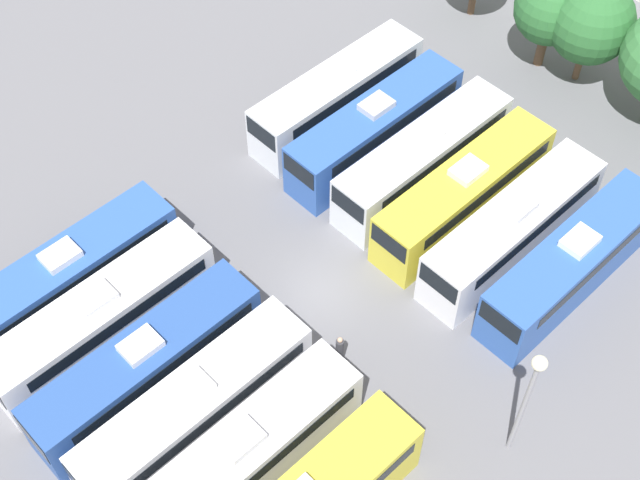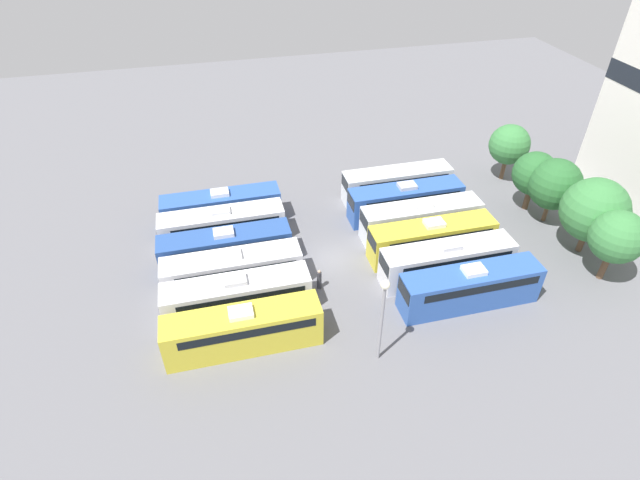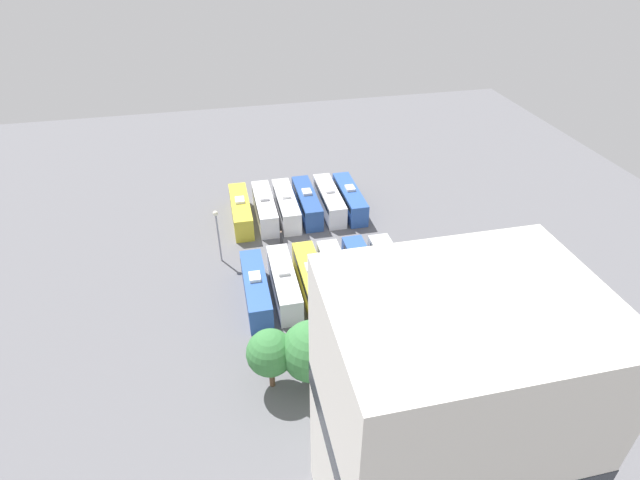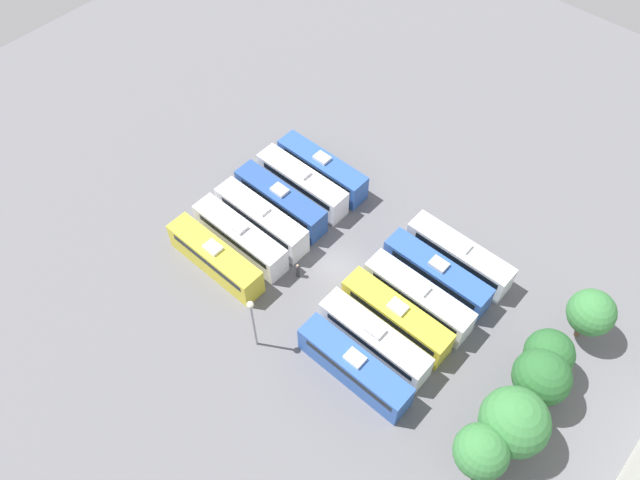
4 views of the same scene
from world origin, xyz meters
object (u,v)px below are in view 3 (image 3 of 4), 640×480
at_px(light_pole, 217,227).
at_px(tree_0, 447,330).
at_px(bus_10, 284,282).
at_px(tree_1, 385,335).
at_px(bus_11, 256,288).
at_px(depot_building, 443,430).
at_px(bus_1, 329,200).
at_px(worker_person, 281,237).
at_px(bus_0, 350,198).
at_px(bus_3, 286,205).
at_px(bus_5, 241,210).
at_px(tree_2, 363,342).
at_px(bus_9, 311,279).
at_px(bus_6, 392,270).
at_px(bus_2, 307,202).
at_px(tree_4, 270,353).
at_px(bus_8, 337,277).
at_px(tree_3, 311,351).
at_px(bus_4, 265,208).
at_px(bus_7, 364,272).

xyz_separation_m(light_pole, tree_0, (-19.54, 20.65, -0.88)).
relative_size(bus_10, tree_0, 1.78).
distance_m(tree_0, tree_1, 5.74).
xyz_separation_m(bus_11, depot_building, (-8.72, 25.92, 8.61)).
relative_size(bus_1, worker_person, 5.88).
height_order(bus_0, bus_3, same).
height_order(bus_5, tree_2, tree_2).
bearing_deg(bus_0, worker_person, 30.95).
bearing_deg(light_pole, bus_10, 129.16).
xyz_separation_m(tree_1, depot_building, (1.78, 14.34, 6.51)).
height_order(bus_9, tree_1, tree_1).
distance_m(bus_10, depot_building, 28.23).
distance_m(bus_5, bus_11, 16.88).
height_order(bus_3, bus_6, same).
distance_m(bus_0, bus_9, 18.88).
height_order(bus_0, tree_1, tree_1).
distance_m(tree_1, tree_2, 2.29).
bearing_deg(bus_10, light_pole, -50.84).
distance_m(tree_0, tree_2, 7.92).
bearing_deg(bus_2, depot_building, 89.61).
bearing_deg(worker_person, bus_1, -139.79).
relative_size(bus_1, tree_0, 1.78).
bearing_deg(light_pole, bus_2, -144.40).
bearing_deg(tree_4, worker_person, -100.91).
xyz_separation_m(bus_8, tree_0, (-7.16, 12.39, 2.22)).
height_order(bus_3, bus_11, same).
height_order(bus_10, tree_1, tree_1).
xyz_separation_m(tree_1, tree_3, (6.96, 0.86, 0.35)).
relative_size(bus_2, bus_4, 1.00).
distance_m(bus_11, worker_person, 11.39).
height_order(tree_1, tree_3, tree_3).
relative_size(bus_8, tree_4, 1.72).
height_order(tree_2, depot_building, depot_building).
relative_size(bus_4, bus_11, 1.00).
bearing_deg(tree_3, bus_0, -111.48).
xyz_separation_m(bus_8, light_pole, (12.38, -8.25, 3.10)).
height_order(bus_8, tree_2, tree_2).
relative_size(bus_3, light_pole, 1.53).
relative_size(tree_3, tree_4, 1.11).
bearing_deg(bus_9, tree_0, 128.45).
xyz_separation_m(bus_1, light_pole, (15.54, 8.82, 3.10)).
height_order(light_pole, tree_3, light_pole).
bearing_deg(bus_11, light_pole, -68.09).
distance_m(bus_2, bus_3, 2.96).
distance_m(light_pole, tree_0, 28.44).
distance_m(bus_2, tree_3, 30.21).
xyz_separation_m(bus_2, tree_3, (5.47, 29.60, 2.46)).
height_order(bus_7, tree_4, tree_4).
xyz_separation_m(bus_2, tree_0, (-7.18, 29.49, 2.22)).
relative_size(tree_0, depot_building, 0.29).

